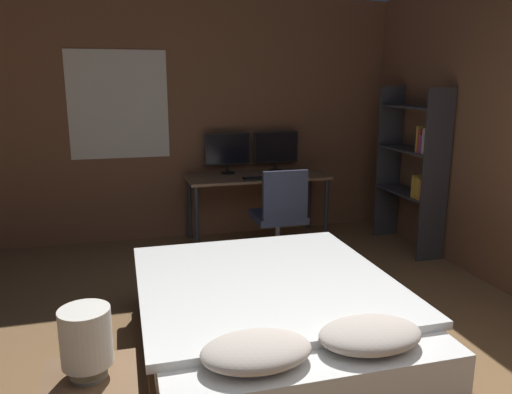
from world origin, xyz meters
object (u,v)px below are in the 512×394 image
at_px(bookshelf, 416,162).
at_px(bed, 271,322).
at_px(bedside_lamp, 86,338).
at_px(computer_mouse, 288,176).
at_px(monitor_right, 276,149).
at_px(desk, 257,183).
at_px(monitor_left, 228,150).
at_px(keyboard, 262,178).
at_px(office_chair, 280,223).

bearing_deg(bookshelf, bed, -141.16).
xyz_separation_m(bedside_lamp, computer_mouse, (1.94, 3.02, 0.05)).
xyz_separation_m(computer_mouse, bookshelf, (1.22, -0.55, 0.18)).
xyz_separation_m(monitor_right, computer_mouse, (0.01, -0.43, -0.24)).
bearing_deg(bookshelf, monitor_right, 141.55).
relative_size(desk, bookshelf, 0.91).
distance_m(bed, monitor_left, 2.78).
relative_size(keyboard, bookshelf, 0.24).
xyz_separation_m(bed, office_chair, (0.62, 1.73, 0.14)).
relative_size(bed, bedside_lamp, 6.44).
height_order(bedside_lamp, keyboard, bedside_lamp).
bearing_deg(bed, bedside_lamp, -143.33).
distance_m(bed, monitor_right, 2.90).
relative_size(computer_mouse, bookshelf, 0.04).
bearing_deg(office_chair, computer_mouse, 62.92).
distance_m(monitor_left, computer_mouse, 0.76).
bearing_deg(office_chair, monitor_left, 109.52).
relative_size(bedside_lamp, keyboard, 0.78).
height_order(desk, computer_mouse, computer_mouse).
bearing_deg(bed, monitor_right, 71.94).
bearing_deg(monitor_left, bed, -96.22).
height_order(desk, monitor_right, monitor_right).
bearing_deg(keyboard, monitor_right, 56.01).
xyz_separation_m(desk, monitor_right, (0.29, 0.22, 0.35)).
relative_size(bed, monitor_left, 3.88).
height_order(monitor_left, keyboard, monitor_left).
bearing_deg(computer_mouse, bed, -111.36).
xyz_separation_m(desk, office_chair, (0.04, -0.71, -0.27)).
bearing_deg(bed, computer_mouse, 68.64).
height_order(bedside_lamp, computer_mouse, bedside_lamp).
height_order(office_chair, bookshelf, bookshelf).
height_order(bed, monitor_left, monitor_left).
height_order(bedside_lamp, monitor_right, monitor_right).
relative_size(monitor_left, bookshelf, 0.31).
distance_m(bedside_lamp, desk, 3.63).
relative_size(monitor_left, office_chair, 0.55).
bearing_deg(bedside_lamp, monitor_right, 60.76).
xyz_separation_m(bed, bookshelf, (2.09, 1.69, 0.70)).
distance_m(bedside_lamp, computer_mouse, 3.59).
bearing_deg(computer_mouse, bookshelf, -24.08).
distance_m(bed, computer_mouse, 2.45).
distance_m(computer_mouse, bookshelf, 1.35).
bearing_deg(desk, computer_mouse, -35.82).
height_order(bedside_lamp, desk, bedside_lamp).
relative_size(desk, monitor_right, 2.97).
relative_size(bedside_lamp, monitor_left, 0.60).
bearing_deg(bed, bookshelf, 38.84).
distance_m(monitor_right, keyboard, 0.58).
bearing_deg(computer_mouse, monitor_right, 90.74).
bearing_deg(monitor_left, bedside_lamp, -111.44).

